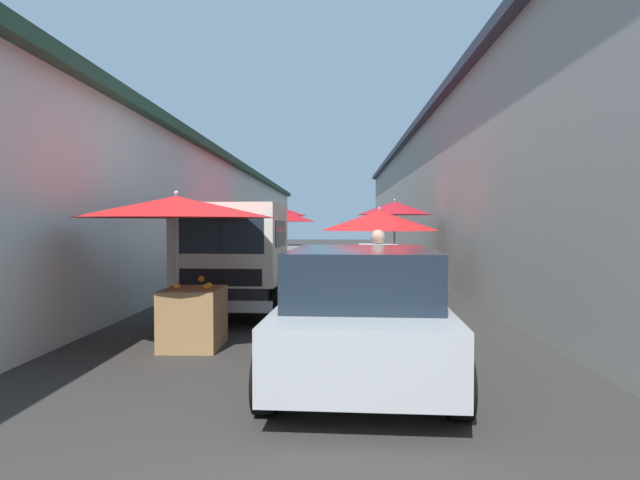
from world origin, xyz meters
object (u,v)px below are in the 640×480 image
(parked_scooter, at_px, (432,277))
(hatchback_car, at_px, (362,311))
(fruit_stall_far_right, at_px, (272,220))
(fruit_stall_near_right, at_px, (180,230))
(delivery_truck, at_px, (240,260))
(fruit_stall_mid_lane, at_px, (393,222))
(vendor_by_crates, at_px, (378,274))
(fruit_stall_far_left, at_px, (268,220))
(fruit_stall_near_left, at_px, (380,227))

(parked_scooter, bearing_deg, hatchback_car, 163.83)
(fruit_stall_far_right, relative_size, parked_scooter, 1.47)
(hatchback_car, bearing_deg, parked_scooter, -16.17)
(hatchback_car, xyz_separation_m, parked_scooter, (6.93, -2.01, -0.29))
(fruit_stall_near_right, bearing_deg, delivery_truck, -8.24)
(fruit_stall_mid_lane, bearing_deg, vendor_by_crates, 172.24)
(fruit_stall_near_right, relative_size, parked_scooter, 1.65)
(fruit_stall_far_right, xyz_separation_m, fruit_stall_far_left, (-2.83, -0.23, -0.02))
(fruit_stall_mid_lane, bearing_deg, hatchback_car, 172.00)
(delivery_truck, distance_m, vendor_by_crates, 3.01)
(fruit_stall_near_right, distance_m, vendor_by_crates, 3.04)
(fruit_stall_near_right, bearing_deg, fruit_stall_mid_lane, -25.29)
(fruit_stall_near_left, xyz_separation_m, fruit_stall_far_left, (3.47, 3.01, 0.20))
(fruit_stall_far_left, bearing_deg, fruit_stall_near_left, -139.07)
(delivery_truck, bearing_deg, fruit_stall_near_right, 171.76)
(fruit_stall_near_left, distance_m, fruit_stall_near_right, 5.78)
(fruit_stall_mid_lane, distance_m, fruit_stall_far_left, 3.65)
(fruit_stall_near_right, height_order, parked_scooter, fruit_stall_near_right)
(delivery_truck, distance_m, parked_scooter, 5.08)
(fruit_stall_far_right, relative_size, fruit_stall_far_left, 0.89)
(hatchback_car, height_order, delivery_truck, delivery_truck)
(fruit_stall_near_right, height_order, hatchback_car, fruit_stall_near_right)
(fruit_stall_near_right, relative_size, vendor_by_crates, 1.69)
(fruit_stall_near_left, height_order, delivery_truck, fruit_stall_near_left)
(parked_scooter, bearing_deg, fruit_stall_far_left, 57.40)
(fruit_stall_far_right, bearing_deg, fruit_stall_near_left, -152.81)
(fruit_stall_far_left, xyz_separation_m, vendor_by_crates, (-7.41, -2.66, -0.90))
(vendor_by_crates, bearing_deg, fruit_stall_mid_lane, -7.76)
(fruit_stall_far_right, height_order, parked_scooter, fruit_stall_far_right)
(fruit_stall_far_right, relative_size, vendor_by_crates, 1.50)
(delivery_truck, xyz_separation_m, parked_scooter, (2.92, -4.11, -0.59))
(fruit_stall_near_left, relative_size, vendor_by_crates, 1.64)
(fruit_stall_far_left, xyz_separation_m, delivery_truck, (-5.68, -0.20, -0.81))
(fruit_stall_far_left, bearing_deg, vendor_by_crates, -160.28)
(fruit_stall_near_left, distance_m, hatchback_car, 6.32)
(fruit_stall_near_left, relative_size, parked_scooter, 1.60)
(hatchback_car, height_order, vendor_by_crates, vendor_by_crates)
(fruit_stall_far_left, bearing_deg, fruit_stall_far_right, 4.63)
(fruit_stall_near_right, xyz_separation_m, parked_scooter, (5.53, -4.49, -1.20))
(delivery_truck, height_order, vendor_by_crates, delivery_truck)
(fruit_stall_far_right, bearing_deg, fruit_stall_near_right, -179.72)
(fruit_stall_far_left, height_order, hatchback_car, fruit_stall_far_left)
(fruit_stall_far_left, relative_size, delivery_truck, 0.55)
(delivery_truck, bearing_deg, fruit_stall_mid_lane, -32.17)
(fruit_stall_far_left, relative_size, hatchback_car, 0.69)
(fruit_stall_near_left, xyz_separation_m, fruit_stall_far_right, (6.30, 3.23, 0.22))
(fruit_stall_mid_lane, distance_m, fruit_stall_near_left, 3.31)
(fruit_stall_far_right, distance_m, hatchback_car, 12.82)
(delivery_truck, bearing_deg, fruit_stall_far_left, 2.05)
(fruit_stall_mid_lane, xyz_separation_m, delivery_truck, (-5.46, 3.44, -0.74))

